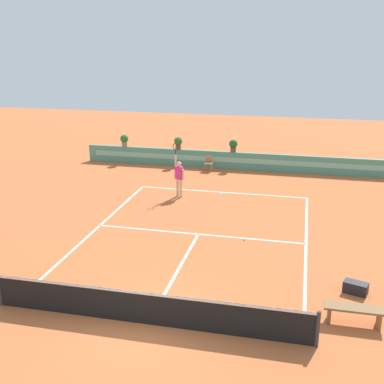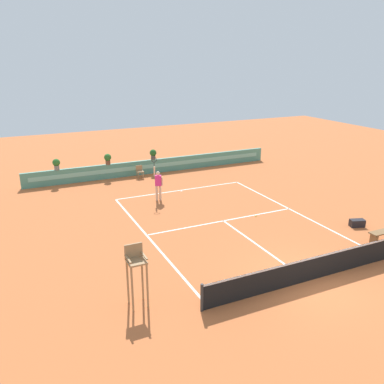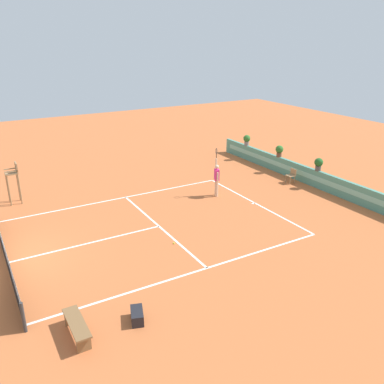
{
  "view_description": "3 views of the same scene",
  "coord_description": "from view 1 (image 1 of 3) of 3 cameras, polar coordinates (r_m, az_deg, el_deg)",
  "views": [
    {
      "loc": [
        3.74,
        -10.89,
        7.43
      ],
      "look_at": [
        -0.75,
        8.57,
        1.0
      ],
      "focal_mm": 45.88,
      "sensor_mm": 36.0,
      "label": 1
    },
    {
      "loc": [
        -9.47,
        -10.04,
        7.84
      ],
      "look_at": [
        -0.75,
        8.57,
        1.0
      ],
      "focal_mm": 37.65,
      "sensor_mm": 36.0,
      "label": 2
    },
    {
      "loc": [
        15.08,
        -0.57,
        8.0
      ],
      "look_at": [
        -0.75,
        8.57,
        1.0
      ],
      "focal_mm": 37.82,
      "sensor_mm": 36.0,
      "label": 3
    }
  ],
  "objects": [
    {
      "name": "back_wall_barrier",
      "position": [
        28.39,
        5.04,
        3.65
      ],
      "size": [
        18.0,
        0.21,
        1.0
      ],
      "color": "#4C8E7A",
      "rests_on": "ground"
    },
    {
      "name": "potted_plant_left",
      "position": [
        28.83,
        -1.62,
        5.79
      ],
      "size": [
        0.48,
        0.48,
        0.72
      ],
      "color": "brown",
      "rests_on": "back_wall_barrier"
    },
    {
      "name": "tennis_ball_near_baseline",
      "position": [
        18.73,
        6.1,
        -5.52
      ],
      "size": [
        0.07,
        0.07,
        0.07
      ],
      "primitive_type": "sphere",
      "color": "#CCE033",
      "rests_on": "ground"
    },
    {
      "name": "gear_bag",
      "position": [
        15.78,
        18.48,
        -10.51
      ],
      "size": [
        0.78,
        0.57,
        0.36
      ],
      "primitive_type": "cube",
      "rotation": [
        0.0,
        0.0,
        -0.33
      ],
      "color": "black",
      "rests_on": "ground"
    },
    {
      "name": "tennis_player",
      "position": [
        23.24,
        -1.52,
        1.91
      ],
      "size": [
        0.59,
        0.34,
        2.58
      ],
      "color": "beige",
      "rests_on": "ground"
    },
    {
      "name": "ball_kid_chair",
      "position": [
        27.92,
        1.98,
        3.42
      ],
      "size": [
        0.44,
        0.44,
        0.85
      ],
      "color": "#99754C",
      "rests_on": "ground"
    },
    {
      "name": "net",
      "position": [
        13.43,
        -5.24,
        -13.22
      ],
      "size": [
        8.92,
        0.1,
        1.0
      ],
      "color": "#333333",
      "rests_on": "ground"
    },
    {
      "name": "bench_courtside",
      "position": [
        14.15,
        18.35,
        -13.06
      ],
      "size": [
        1.6,
        0.44,
        0.51
      ],
      "color": "brown",
      "rests_on": "ground"
    },
    {
      "name": "ground_plane",
      "position": [
        18.83,
        0.47,
        -5.39
      ],
      "size": [
        60.0,
        60.0,
        0.0
      ],
      "primitive_type": "plane",
      "color": "#BC6033"
    },
    {
      "name": "potted_plant_centre",
      "position": [
        28.21,
        4.82,
        5.47
      ],
      "size": [
        0.48,
        0.48,
        0.72
      ],
      "color": "#514C47",
      "rests_on": "back_wall_barrier"
    },
    {
      "name": "court_lines",
      "position": [
        19.47,
        0.93,
        -4.57
      ],
      "size": [
        8.32,
        11.94,
        0.01
      ],
      "color": "white",
      "rests_on": "ground"
    },
    {
      "name": "potted_plant_far_left",
      "position": [
        29.83,
        -7.87,
        6.04
      ],
      "size": [
        0.48,
        0.48,
        0.72
      ],
      "color": "gray",
      "rests_on": "back_wall_barrier"
    }
  ]
}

